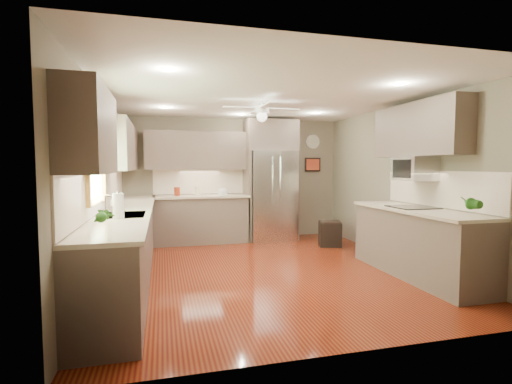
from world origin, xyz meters
name	(u,v)px	position (x,y,z in m)	size (l,w,h in m)	color
floor	(267,270)	(0.00, 0.00, 0.00)	(5.00, 5.00, 0.00)	#51110A
ceiling	(267,97)	(0.00, 0.00, 2.50)	(5.00, 5.00, 0.00)	white
wall_back	(234,179)	(0.00, 2.50, 1.25)	(4.50, 4.50, 0.00)	#6C6352
wall_front	(354,200)	(0.00, -2.50, 1.25)	(4.50, 4.50, 0.00)	#6C6352
wall_left	(100,187)	(-2.25, 0.00, 1.25)	(5.00, 5.00, 0.00)	#6C6352
wall_right	(403,183)	(2.25, 0.00, 1.25)	(5.00, 5.00, 0.00)	#6C6352
canister_a	(177,192)	(-1.19, 2.19, 1.02)	(0.11, 0.11, 0.18)	maroon
canister_c	(198,191)	(-0.79, 2.20, 1.03)	(0.11, 0.11, 0.18)	beige
soap_bottle	(116,202)	(-2.08, 0.12, 1.03)	(0.08, 0.09, 0.19)	white
potted_plant_left	(104,216)	(-1.97, -1.73, 1.09)	(0.16, 0.11, 0.29)	#265E1A
potted_plant_right	(470,203)	(1.90, -1.69, 1.10)	(0.17, 0.14, 0.31)	#265E1A
bowl	(223,194)	(-0.30, 2.20, 0.97)	(0.21, 0.21, 0.05)	beige
left_run	(127,242)	(-1.95, 0.15, 0.48)	(0.65, 4.70, 1.45)	brown
back_run	(202,218)	(-0.72, 2.20, 0.48)	(1.85, 0.65, 1.45)	brown
uppers	(209,143)	(-0.74, 0.71, 1.87)	(4.50, 4.70, 0.95)	brown
window	(95,163)	(-2.22, -0.50, 1.55)	(0.05, 1.12, 0.92)	#BFF2B2
sink	(123,217)	(-1.93, -0.50, 0.91)	(0.50, 0.70, 0.32)	silver
refrigerator	(271,182)	(0.70, 2.16, 1.19)	(1.06, 0.75, 2.45)	silver
right_run	(418,241)	(1.93, -0.80, 0.48)	(0.70, 2.20, 1.45)	brown
microwave	(414,169)	(2.03, -0.55, 1.48)	(0.43, 0.55, 0.34)	silver
ceiling_fan	(262,112)	(0.00, 0.30, 2.33)	(1.18, 1.18, 0.32)	white
recessed_lights	(258,102)	(-0.04, 0.40, 2.49)	(2.84, 3.14, 0.01)	white
wall_clock	(313,142)	(1.75, 2.48, 2.05)	(0.30, 0.03, 0.30)	white
framed_print	(313,165)	(1.75, 2.48, 1.55)	(0.36, 0.03, 0.30)	black
stool	(330,233)	(1.61, 1.28, 0.24)	(0.50, 0.50, 0.47)	black
paper_towel	(118,206)	(-1.94, -0.86, 1.08)	(0.12, 0.12, 0.30)	white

